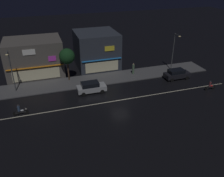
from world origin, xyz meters
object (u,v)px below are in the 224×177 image
(streetlamp_west, at_px, (11,68))
(motorcycle_following, at_px, (20,111))
(streetlamp_mid, at_px, (174,49))
(parked_car_trailing, at_px, (177,74))
(motorcycle_lead, at_px, (210,86))
(pedestrian_on_sidewalk, at_px, (133,69))
(parked_car_near_kerb, at_px, (91,87))
(traffic_cone, at_px, (87,88))

(streetlamp_west, xyz_separation_m, motorcycle_following, (0.83, -6.63, -3.31))
(streetlamp_mid, height_order, parked_car_trailing, streetlamp_mid)
(motorcycle_lead, bearing_deg, pedestrian_on_sidewalk, -48.00)
(streetlamp_mid, relative_size, parked_car_near_kerb, 1.54)
(parked_car_near_kerb, xyz_separation_m, parked_car_trailing, (14.81, 0.36, 0.00))
(motorcycle_following, bearing_deg, pedestrian_on_sidewalk, 19.15)
(pedestrian_on_sidewalk, relative_size, parked_car_trailing, 0.44)
(parked_car_trailing, bearing_deg, motorcycle_lead, 118.26)
(streetlamp_mid, height_order, traffic_cone, streetlamp_mid)
(parked_car_near_kerb, distance_m, motorcycle_following, 10.48)
(streetlamp_mid, distance_m, parked_car_near_kerb, 16.56)
(motorcycle_lead, bearing_deg, streetlamp_mid, -81.74)
(pedestrian_on_sidewalk, relative_size, parked_car_near_kerb, 0.44)
(streetlamp_mid, height_order, motorcycle_lead, streetlamp_mid)
(streetlamp_mid, xyz_separation_m, parked_car_near_kerb, (-15.82, -3.66, -3.22))
(streetlamp_west, bearing_deg, traffic_cone, -13.97)
(motorcycle_lead, distance_m, traffic_cone, 18.89)
(parked_car_near_kerb, height_order, parked_car_trailing, same)
(parked_car_near_kerb, xyz_separation_m, traffic_cone, (-0.49, 0.90, -0.59))
(streetlamp_west, height_order, parked_car_near_kerb, streetlamp_west)
(parked_car_trailing, xyz_separation_m, motorcycle_lead, (2.73, -5.08, -0.24))
(streetlamp_west, distance_m, traffic_cone, 11.27)
(parked_car_trailing, xyz_separation_m, traffic_cone, (-15.29, 0.54, -0.59))
(streetlamp_west, height_order, pedestrian_on_sidewalk, streetlamp_west)
(pedestrian_on_sidewalk, xyz_separation_m, motorcycle_following, (-18.51, -7.36, -0.38))
(pedestrian_on_sidewalk, height_order, traffic_cone, pedestrian_on_sidewalk)
(streetlamp_mid, xyz_separation_m, traffic_cone, (-16.31, -2.76, -3.81))
(pedestrian_on_sidewalk, distance_m, parked_car_near_kerb, 9.50)
(parked_car_trailing, bearing_deg, streetlamp_west, -6.92)
(pedestrian_on_sidewalk, xyz_separation_m, motorcycle_lead, (9.02, -8.93, -0.38))
(motorcycle_lead, relative_size, motorcycle_following, 1.00)
(motorcycle_following, bearing_deg, streetlamp_west, 94.62)
(pedestrian_on_sidewalk, bearing_deg, traffic_cone, -103.49)
(parked_car_near_kerb, height_order, motorcycle_lead, parked_car_near_kerb)
(streetlamp_west, relative_size, motorcycle_lead, 3.35)
(pedestrian_on_sidewalk, relative_size, motorcycle_following, 1.00)
(streetlamp_mid, xyz_separation_m, pedestrian_on_sidewalk, (-7.31, 0.54, -3.07))
(motorcycle_lead, bearing_deg, parked_car_trailing, -65.04)
(parked_car_near_kerb, bearing_deg, traffic_cone, -61.48)
(parked_car_near_kerb, height_order, motorcycle_following, parked_car_near_kerb)
(parked_car_trailing, distance_m, motorcycle_following, 25.05)
(streetlamp_mid, relative_size, motorcycle_lead, 3.49)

